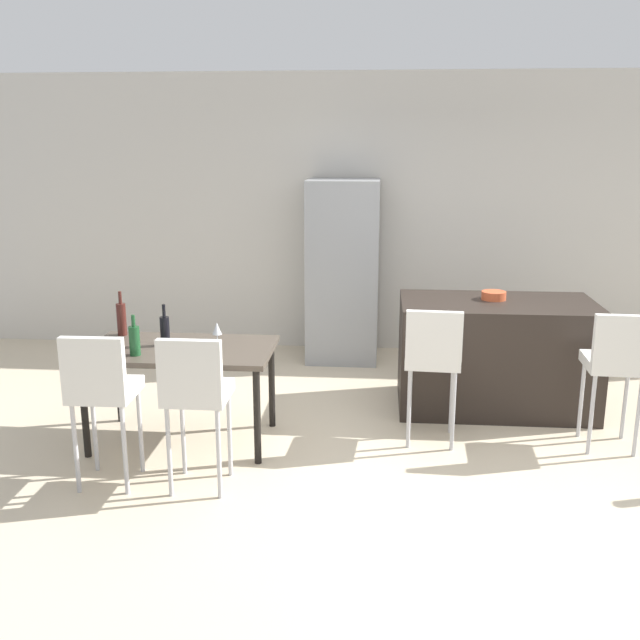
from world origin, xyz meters
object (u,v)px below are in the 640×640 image
wine_bottle_near (135,340)px  fruit_bowl (494,295)px  bar_chair_left (433,355)px  bar_chair_middle (617,359)px  wine_bottle_end (165,330)px  dining_table (181,356)px  wine_bottle_inner (121,318)px  dining_chair_near (101,386)px  dining_chair_far (195,389)px  wine_glass_left (217,329)px  refrigerator (343,271)px  kitchen_island (495,355)px

wine_bottle_near → fruit_bowl: wine_bottle_near is taller
bar_chair_left → wine_bottle_near: bearing=-171.2°
bar_chair_middle → wine_bottle_end: wine_bottle_end is taller
dining_table → wine_bottle_near: 0.39m
wine_bottle_inner → wine_bottle_near: (0.28, -0.51, -0.02)m
bar_chair_middle → wine_bottle_end: size_ratio=3.35×
dining_chair_near → wine_bottle_near: size_ratio=3.57×
wine_bottle_end → fruit_bowl: wine_bottle_end is taller
wine_bottle_inner → wine_bottle_near: 0.58m
bar_chair_left → dining_chair_far: 1.77m
wine_bottle_end → wine_bottle_inner: 0.49m
wine_glass_left → dining_table: bearing=-163.9°
dining_chair_far → refrigerator: (0.77, 2.99, 0.22)m
dining_chair_near → fruit_bowl: 3.25m
dining_table → fruit_bowl: bearing=22.8°
refrigerator → wine_bottle_near: bearing=-118.6°
kitchen_island → wine_glass_left: bearing=-158.5°
wine_glass_left → kitchen_island: bearing=21.5°
wine_glass_left → fruit_bowl: fruit_bowl is taller
kitchen_island → wine_bottle_inner: size_ratio=4.59×
wine_bottle_near → wine_bottle_inner: bearing=118.7°
dining_chair_near → fruit_bowl: (2.72, 1.77, 0.26)m
dining_chair_near → fruit_bowl: dining_chair_near is taller
wine_glass_left → fruit_bowl: bearing=23.6°
wine_bottle_end → bar_chair_left: bearing=2.1°
wine_bottle_near → kitchen_island: bearing=23.1°
bar_chair_middle → wine_bottle_inner: wine_bottle_inner is taller
dining_chair_near → wine_glass_left: 1.02m
wine_bottle_inner → dining_table: bearing=-28.2°
bar_chair_middle → wine_glass_left: 2.90m
wine_bottle_end → wine_bottle_near: bearing=-119.1°
wine_bottle_near → fruit_bowl: (2.67, 1.23, 0.10)m
wine_glass_left → fruit_bowl: (2.15, 0.94, 0.09)m
dining_chair_far → kitchen_island: bearing=38.4°
dining_chair_far → wine_bottle_inner: 1.36m
dining_chair_far → wine_bottle_inner: bearing=129.0°
kitchen_island → refrigerator: refrigerator is taller
bar_chair_left → dining_chair_near: size_ratio=1.00×
bar_chair_left → fruit_bowl: (0.56, 0.90, 0.26)m
wine_bottle_inner → wine_glass_left: (0.80, -0.22, -0.01)m
dining_chair_near → dining_chair_far: 0.61m
bar_chair_middle → wine_glass_left: bearing=-179.3°
wine_glass_left → fruit_bowl: 2.35m
bar_chair_left → dining_chair_near: 2.33m
kitchen_island → dining_table: 2.62m
bar_chair_left → wine_glass_left: (-1.59, -0.03, 0.17)m
bar_chair_left → fruit_bowl: size_ratio=5.16×
dining_chair_far → fruit_bowl: bearing=40.1°
dining_table → wine_bottle_end: bearing=163.8°
bar_chair_left → wine_bottle_inner: bearing=175.6°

